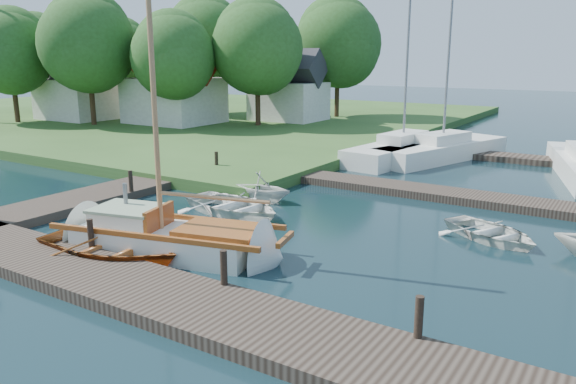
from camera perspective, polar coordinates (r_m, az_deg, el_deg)
The scene contains 28 objects.
ground at distance 17.54m, azimuth 0.00°, elevation -3.81°, with size 160.00×160.00×0.00m, color black.
near_dock at distance 13.16m, azimuth -14.43°, elevation -9.72°, with size 18.00×2.20×0.30m, color black.
left_dock at distance 23.97m, azimuth -13.67°, elevation 0.97°, with size 2.20×18.00×0.30m, color black.
far_dock at distance 22.35m, azimuth 13.42°, elevation 0.07°, with size 14.00×1.60×0.30m, color black.
shore at distance 51.94m, azimuth -13.19°, elevation 7.82°, with size 50.00×40.00×0.50m, color #2F5221.
mooring_post_1 at distance 15.75m, azimuth -19.41°, elevation -4.02°, with size 0.16×0.16×0.80m, color black.
mooring_post_2 at distance 12.65m, azimuth -6.54°, elevation -7.62°, with size 0.16×0.16×0.80m, color black.
mooring_post_3 at distance 10.62m, azimuth 13.16°, elevation -12.25°, with size 0.16×0.16×0.80m, color black.
mooring_post_4 at distance 21.82m, azimuth -15.69°, elevation 1.08°, with size 0.16×0.16×0.80m, color black.
mooring_post_5 at distance 25.34m, azimuth -7.28°, elevation 3.19°, with size 0.16×0.16×0.80m, color black.
sailboat at distance 15.70m, azimuth -11.55°, elevation -4.91°, with size 7.41×3.59×9.83m.
dinghy at distance 15.71m, azimuth -17.60°, elevation -4.91°, with size 3.04×4.26×0.88m, color brown.
tender_a at distance 19.14m, azimuth -5.59°, elevation -1.11°, with size 2.80×3.92×0.81m, color white.
tender_b at distance 20.75m, azimuth -2.65°, elevation 0.69°, with size 2.00×2.31×1.22m, color white.
tender_c at distance 17.55m, azimuth 19.96°, elevation -3.57°, with size 2.20×3.08×0.64m, color white.
marina_boat_0 at distance 29.89m, azimuth 11.59°, elevation 4.35°, with size 3.22×8.97×9.76m.
marina_boat_1 at distance 30.25m, azimuth 15.42°, elevation 4.27°, with size 4.74×9.03×11.47m.
house_a at distance 41.86m, azimuth -11.53°, elevation 10.29°, with size 6.30×5.00×6.29m.
house_b at distance 46.53m, azimuth -20.49°, elevation 9.79°, with size 5.77×4.50×5.79m.
house_c at distance 42.89m, azimuth 0.07°, elevation 10.12°, with size 5.25×4.00×5.28m.
tree_0 at distance 45.87m, azimuth -26.35°, elevation 12.66°, with size 6.12×6.07×8.28m.
tree_1 at distance 42.11m, azimuth -19.64°, elevation 14.06°, with size 6.70×6.70×9.20m.
tree_2 at distance 39.00m, azimuth -11.55°, elevation 13.42°, with size 5.83×5.75×7.82m.
tree_3 at distance 39.53m, azimuth -3.11°, elevation 14.48°, with size 6.41×6.38×8.74m.
tree_4 at distance 47.63m, azimuth -8.32°, elevation 14.90°, with size 7.01×7.01×9.66m.
tree_5 at distance 51.84m, azimuth -16.68°, elevation 13.33°, with size 6.00×5.94×8.10m.
tree_6 at distance 54.17m, azimuth -24.26°, elevation 12.95°, with size 6.24×6.20×8.46m.
tree_7 at distance 45.32m, azimuth 5.14°, elevation 14.84°, with size 6.83×6.83×9.38m.
Camera 1 is at (9.01, -14.09, 5.29)m, focal length 35.00 mm.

